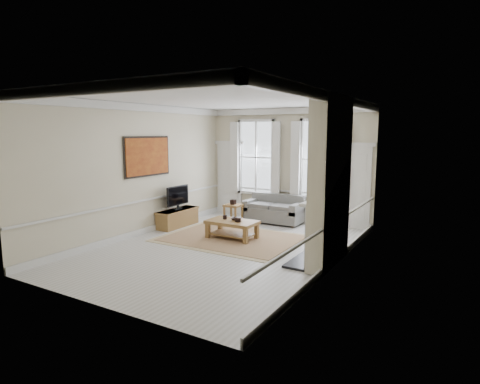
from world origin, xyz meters
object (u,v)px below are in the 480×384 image
Objects in this scene: coffee_table at (232,224)px; side_table at (233,208)px; tv_stand at (178,218)px; sofa at (274,211)px.

side_table is at bearing 120.62° from coffee_table.
tv_stand is (-2.06, 0.37, -0.14)m from coffee_table.
sofa reaches higher than tv_stand.
tv_stand is at bearing 169.98° from coffee_table.
tv_stand is (-2.16, -1.90, -0.10)m from sofa.
sofa reaches higher than coffee_table.
sofa is 3.04× the size of side_table.
tv_stand is at bearing -134.86° from side_table.
side_table reaches higher than tv_stand.
coffee_table is at bearing -10.14° from tv_stand.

